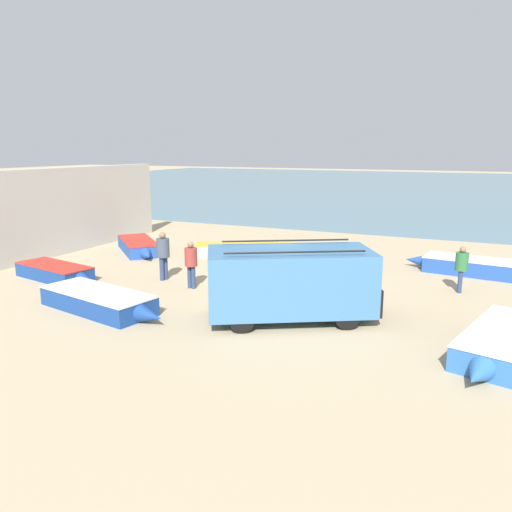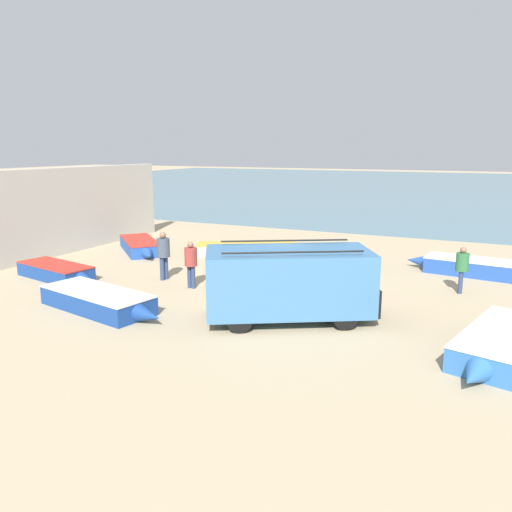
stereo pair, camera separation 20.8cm
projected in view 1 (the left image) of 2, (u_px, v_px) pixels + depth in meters
The scene contains 15 objects.
ground_plane at pixel (272, 285), 18.01m from camera, with size 200.00×200.00×0.00m, color tan.
sea_water at pixel (426, 186), 64.31m from camera, with size 120.00×80.00×0.01m, color slate.
harbor_wall at pixel (59, 211), 22.93m from camera, with size 0.50×13.38×3.96m, color #BCB7AD.
parked_van at pixel (291, 281), 14.19m from camera, with size 5.14×4.17×2.17m.
fishing_rowboat_0 at pixel (139, 246), 23.54m from camera, with size 3.87×3.65×0.58m.
fishing_rowboat_1 at pixel (250, 249), 23.14m from camera, with size 5.35×3.35×0.52m.
fishing_rowboat_2 at pixel (335, 265), 19.58m from camera, with size 2.82×4.35×0.64m.
fishing_rowboat_3 at pixel (101, 301), 15.08m from camera, with size 4.80×2.24×0.59m.
fishing_rowboat_4 at pixel (472, 266), 19.49m from camera, with size 4.75×1.91×0.62m.
fishing_rowboat_5 at pixel (503, 344), 11.80m from camera, with size 2.42×4.66×0.62m.
fishing_rowboat_6 at pixel (56, 272), 18.73m from camera, with size 4.04×1.86×0.54m.
fisherman_0 at pixel (461, 265), 16.89m from camera, with size 0.42×0.42×1.60m.
fisherman_1 at pixel (226, 263), 17.16m from camera, with size 0.42×0.42×1.61m.
fisherman_2 at pixel (163, 252), 18.46m from camera, with size 0.48×0.48×1.81m.
fisherman_3 at pixel (191, 261), 17.38m from camera, with size 0.44×0.44×1.67m.
Camera 1 is at (6.63, -16.08, 4.84)m, focal length 35.00 mm.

